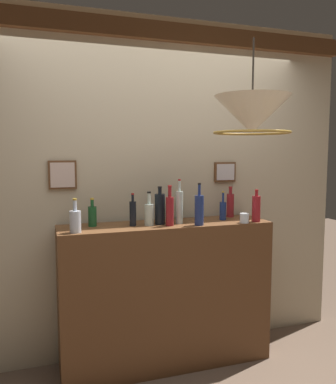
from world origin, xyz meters
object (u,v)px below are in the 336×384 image
(liquor_bottle_brandy, at_px, (179,207))
(liquor_bottle_whiskey, at_px, (149,214))
(liquor_bottle_mezcal, at_px, (230,204))
(liquor_bottle_gin, at_px, (223,210))
(liquor_bottle_vodka, at_px, (92,216))
(glass_tumbler_rocks, at_px, (244,218))
(liquor_bottle_port, at_px, (169,210))
(liquor_bottle_amaro, at_px, (179,208))
(liquor_bottle_scotch, at_px, (256,208))
(liquor_bottle_rye, at_px, (133,213))
(liquor_bottle_sherry, at_px, (160,208))
(pendant_lamp, at_px, (252,116))
(liquor_bottle_vermouth, at_px, (75,221))
(liquor_bottle_bourbon, at_px, (199,210))

(liquor_bottle_brandy, distance_m, liquor_bottle_whiskey, 0.25)
(liquor_bottle_mezcal, bearing_deg, liquor_bottle_brandy, -163.48)
(liquor_bottle_gin, relative_size, liquor_bottle_vodka, 1.11)
(liquor_bottle_vodka, bearing_deg, glass_tumbler_rocks, -11.31)
(liquor_bottle_vodka, bearing_deg, liquor_bottle_port, -15.44)
(liquor_bottle_brandy, relative_size, liquor_bottle_gin, 1.46)
(liquor_bottle_amaro, distance_m, liquor_bottle_scotch, 0.62)
(liquor_bottle_gin, distance_m, liquor_bottle_vodka, 1.05)
(liquor_bottle_scotch, height_order, glass_tumbler_rocks, liquor_bottle_scotch)
(liquor_bottle_rye, relative_size, liquor_bottle_vodka, 1.16)
(liquor_bottle_amaro, height_order, liquor_bottle_sherry, liquor_bottle_sherry)
(liquor_bottle_rye, bearing_deg, liquor_bottle_port, -16.89)
(liquor_bottle_scotch, bearing_deg, liquor_bottle_port, 175.55)
(liquor_bottle_brandy, height_order, liquor_bottle_whiskey, liquor_bottle_brandy)
(liquor_bottle_whiskey, height_order, pendant_lamp, pendant_lamp)
(liquor_bottle_vermouth, distance_m, glass_tumbler_rocks, 1.28)
(liquor_bottle_whiskey, bearing_deg, liquor_bottle_mezcal, 11.37)
(liquor_bottle_rye, relative_size, pendant_lamp, 0.41)
(liquor_bottle_scotch, xyz_separation_m, liquor_bottle_port, (-0.71, 0.05, 0.01))
(liquor_bottle_sherry, bearing_deg, liquor_bottle_scotch, -10.34)
(liquor_bottle_vodka, xyz_separation_m, liquor_bottle_scotch, (1.26, -0.21, 0.03))
(liquor_bottle_vermouth, relative_size, liquor_bottle_port, 0.78)
(pendant_lamp, bearing_deg, liquor_bottle_vodka, 144.51)
(liquor_bottle_bourbon, height_order, liquor_bottle_whiskey, liquor_bottle_bourbon)
(liquor_bottle_bourbon, relative_size, liquor_bottle_scotch, 1.24)
(liquor_bottle_whiskey, bearing_deg, liquor_bottle_sherry, 13.11)
(liquor_bottle_vermouth, xyz_separation_m, liquor_bottle_gin, (1.19, 0.14, -0.00))
(liquor_bottle_port, bearing_deg, liquor_bottle_mezcal, 19.13)
(liquor_bottle_brandy, relative_size, liquor_bottle_whiskey, 1.34)
(liquor_bottle_mezcal, height_order, pendant_lamp, pendant_lamp)
(liquor_bottle_mezcal, bearing_deg, liquor_bottle_sherry, -168.87)
(liquor_bottle_gin, height_order, liquor_bottle_sherry, liquor_bottle_sherry)
(liquor_bottle_vermouth, height_order, liquor_bottle_whiskey, liquor_bottle_whiskey)
(liquor_bottle_rye, bearing_deg, glass_tumbler_rocks, -10.35)
(liquor_bottle_brandy, distance_m, liquor_bottle_scotch, 0.62)
(liquor_bottle_amaro, bearing_deg, liquor_bottle_port, -124.31)
(liquor_bottle_rye, height_order, glass_tumbler_rocks, liquor_bottle_rye)
(liquor_bottle_bourbon, distance_m, liquor_bottle_scotch, 0.49)
(liquor_bottle_rye, relative_size, liquor_bottle_amaro, 1.05)
(glass_tumbler_rocks, bearing_deg, liquor_bottle_sherry, 166.05)
(liquor_bottle_port, relative_size, liquor_bottle_sherry, 1.05)
(liquor_bottle_whiskey, bearing_deg, liquor_bottle_vodka, 167.55)
(liquor_bottle_whiskey, relative_size, liquor_bottle_vodka, 1.20)
(liquor_bottle_whiskey, xyz_separation_m, pendant_lamp, (0.52, -0.58, 0.69))
(liquor_bottle_brandy, bearing_deg, liquor_bottle_gin, 6.42)
(liquor_bottle_scotch, height_order, liquor_bottle_sherry, liquor_bottle_sherry)
(liquor_bottle_amaro, bearing_deg, pendant_lamp, -73.83)
(liquor_bottle_vermouth, relative_size, pendant_lamp, 0.40)
(liquor_bottle_sherry, relative_size, pendant_lamp, 0.49)
(liquor_bottle_brandy, distance_m, glass_tumbler_rocks, 0.52)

